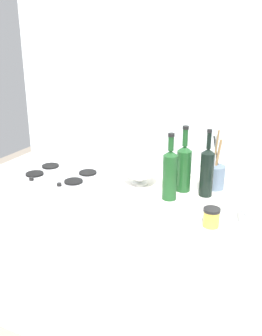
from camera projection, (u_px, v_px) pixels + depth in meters
The scene contains 11 objects.
ground_plane at pixel (131, 326), 2.36m from camera, with size 6.00×6.00×0.00m, color gray.
counter_block at pixel (131, 262), 2.21m from camera, with size 1.80×0.70×0.90m, color silver.
backsplash_panel at pixel (159, 114), 2.27m from camera, with size 1.90×0.06×2.45m, color silver.
stovetop_hob at pixel (61, 176), 2.21m from camera, with size 0.52×0.32×0.04m.
wine_bottle_leftmost at pixel (207, 171), 1.94m from camera, with size 0.07×0.07×0.34m.
wine_bottle_mid_left at pixel (170, 174), 1.90m from camera, with size 0.07×0.07×0.34m.
wine_bottle_mid_right at pixel (184, 167), 2.00m from camera, with size 0.08×0.08×0.35m.
mixing_bowl at pixel (140, 178), 2.11m from camera, with size 0.18×0.18×0.07m.
utensil_crock at pixel (215, 176), 2.05m from camera, with size 0.10×0.10×0.33m.
condiment_jar_front at pixel (211, 217), 1.67m from camera, with size 0.07×0.07×0.08m.
condiment_jar_rear at pixel (178, 175), 2.11m from camera, with size 0.08×0.08×0.11m.
Camera 1 is at (0.82, -1.71, 1.71)m, focal length 41.73 mm.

